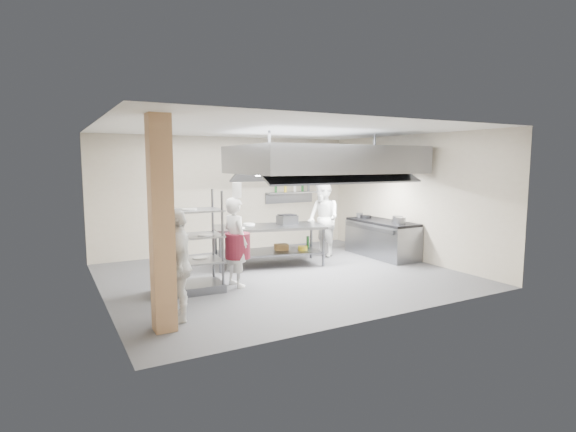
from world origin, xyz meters
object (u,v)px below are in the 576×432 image
stockpot (398,219)px  chef_line (323,219)px  pass_rack (187,242)px  island (269,245)px  chef_head (235,242)px  griddle (287,220)px  chef_plating (178,265)px  cooking_range (382,240)px

stockpot → chef_line: bearing=137.5°
pass_rack → island: bearing=32.3°
chef_head → stockpot: bearing=-97.4°
chef_line → pass_rack: bearing=-71.0°
griddle → stockpot: 2.67m
pass_rack → griddle: bearing=28.0°
island → stockpot: (2.96, -0.99, 0.53)m
chef_plating → stockpot: (5.74, 1.60, 0.15)m
griddle → island: bearing=178.0°
island → stockpot: size_ratio=10.28×
cooking_range → chef_plating: 6.07m
cooking_range → pass_rack: bearing=-171.9°
island → cooking_range: (2.91, -0.50, -0.04)m
island → stockpot: stockpot is taller
pass_rack → chef_plating: size_ratio=1.11×
griddle → chef_line: bearing=7.8°
island → cooking_range: bearing=3.7°
pass_rack → chef_plating: bearing=-107.7°
chef_head → pass_rack: bearing=75.5°
chef_line → chef_plating: size_ratio=1.13×
stockpot → island: bearing=161.6°
chef_plating → stockpot: 5.96m
chef_head → griddle: bearing=-66.0°
cooking_range → stockpot: size_ratio=8.26×
chef_plating → stockpot: chef_plating is taller
island → pass_rack: (-2.25, -1.24, 0.47)m
cooking_range → chef_line: bearing=150.1°
chef_plating → chef_line: bearing=136.5°
island → chef_plating: bearing=-123.5°
stockpot → griddle: bearing=158.1°
chef_line → griddle: bearing=-80.7°
cooking_range → chef_plating: chef_plating is taller
chef_head → stockpot: chef_head is taller
island → pass_rack: 2.61m
stockpot → chef_head: bearing=-176.0°
pass_rack → cooking_range: size_ratio=0.92×
pass_rack → chef_plating: 1.46m
stockpot → cooking_range: bearing=96.5°
pass_rack → chef_line: size_ratio=0.98×
cooking_range → chef_plating: bearing=-159.8°
cooking_range → griddle: griddle is taller
island → chef_plating: 3.81m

